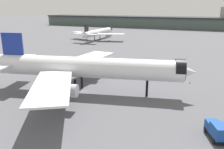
{
  "coord_description": "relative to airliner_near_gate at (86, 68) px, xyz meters",
  "views": [
    {
      "loc": [
        30.45,
        -50.77,
        22.13
      ],
      "look_at": [
        7.94,
        1.5,
        5.33
      ],
      "focal_mm": 37.03,
      "sensor_mm": 36.0,
      "label": 1
    }
  ],
  "objects": [
    {
      "name": "ground",
      "position": [
        -1.19,
        0.11,
        -6.81
      ],
      "size": [
        900.0,
        900.0,
        0.0
      ],
      "primitive_type": "plane",
      "color": "#56565B"
    },
    {
      "name": "baggage_cart_trailing",
      "position": [
        -29.08,
        14.65,
        -5.84
      ],
      "size": [
        2.24,
        2.62,
        1.82
      ],
      "rotation": [
        0.0,
        0.0,
        1.4
      ],
      "color": "black",
      "rests_on": "ground"
    },
    {
      "name": "service_truck_front",
      "position": [
        31.9,
        -10.8,
        -5.22
      ],
      "size": [
        4.26,
        5.96,
        3.0
      ],
      "rotation": [
        0.0,
        0.0,
        1.97
      ],
      "color": "black",
      "rests_on": "ground"
    },
    {
      "name": "airliner_near_gate",
      "position": [
        0.0,
        0.0,
        0.0
      ],
      "size": [
        54.92,
        49.24,
        15.46
      ],
      "rotation": [
        0.0,
        0.0,
        0.23
      ],
      "color": "white",
      "rests_on": "ground"
    },
    {
      "name": "airliner_far_taxiway",
      "position": [
        -42.95,
        92.91,
        -1.73
      ],
      "size": [
        40.14,
        43.78,
        11.53
      ],
      "rotation": [
        0.0,
        0.0,
        1.57
      ],
      "color": "silver",
      "rests_on": "ground"
    },
    {
      "name": "traffic_cone_wingtip",
      "position": [
        24.76,
        18.78,
        -6.48
      ],
      "size": [
        0.53,
        0.53,
        0.66
      ],
      "primitive_type": "cone",
      "color": "#F2600C",
      "rests_on": "ground"
    },
    {
      "name": "terminal_building",
      "position": [
        -30.67,
        202.6,
        -0.7
      ],
      "size": [
        254.54,
        31.49,
        21.77
      ],
      "rotation": [
        0.0,
        0.0,
        -0.0
      ],
      "color": "#475651",
      "rests_on": "ground"
    }
  ]
}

